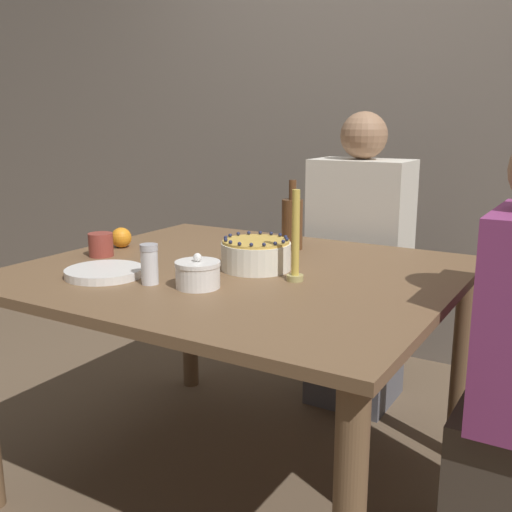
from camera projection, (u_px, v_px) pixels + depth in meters
name	position (u px, v px, depth m)	size (l,w,h in m)	color
ground_plane	(240.00, 479.00, 2.06)	(12.00, 12.00, 0.00)	brown
wall_behind	(390.00, 100.00, 2.94)	(8.00, 0.05, 2.60)	slate
dining_table	(239.00, 300.00, 1.92)	(1.32, 1.17, 0.75)	brown
cake	(256.00, 255.00, 1.88)	(0.22, 0.22, 0.11)	white
sugar_bowl	(198.00, 274.00, 1.68)	(0.13, 0.13, 0.10)	white
sugar_shaker	(149.00, 264.00, 1.71)	(0.05, 0.05, 0.12)	white
plate_stack	(104.00, 272.00, 1.81)	(0.24, 0.24, 0.02)	white
candle	(296.00, 245.00, 1.73)	(0.05, 0.05, 0.27)	tan
bottle	(292.00, 223.00, 2.17)	(0.08, 0.08, 0.25)	brown
cup	(101.00, 245.00, 2.06)	(0.08, 0.08, 0.08)	#993D33
orange_fruit_0	(121.00, 238.00, 2.20)	(0.07, 0.07, 0.07)	orange
person_man_blue_shirt	(358.00, 280.00, 2.55)	(0.40, 0.34, 1.24)	#595960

